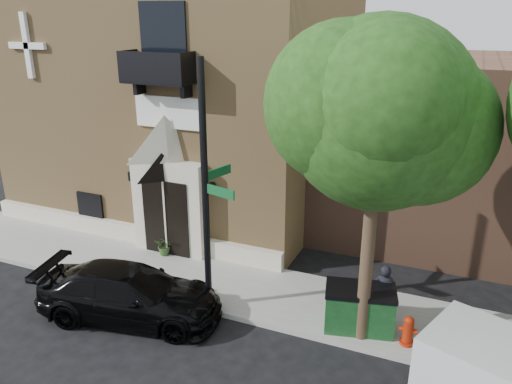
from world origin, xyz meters
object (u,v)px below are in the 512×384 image
black_sedan (130,294)px  dumpster (359,308)px  pedestrian_near (384,292)px  fire_hydrant (408,331)px  street_sign (206,191)px

black_sedan → dumpster: bearing=-84.9°
black_sedan → dumpster: black_sedan is taller
pedestrian_near → fire_hydrant: bearing=130.7°
street_sign → fire_hydrant: size_ratio=8.67×
fire_hydrant → dumpster: 1.29m
fire_hydrant → dumpster: dumpster is taller
street_sign → pedestrian_near: size_ratio=4.26×
fire_hydrant → pedestrian_near: size_ratio=0.49×
black_sedan → street_sign: street_sign is taller
black_sedan → street_sign: 3.55m
black_sedan → pedestrian_near: size_ratio=3.15×
street_sign → dumpster: size_ratio=3.48×
dumpster → street_sign: bearing=175.2°
black_sedan → street_sign: size_ratio=0.74×
black_sedan → street_sign: bearing=-69.3°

